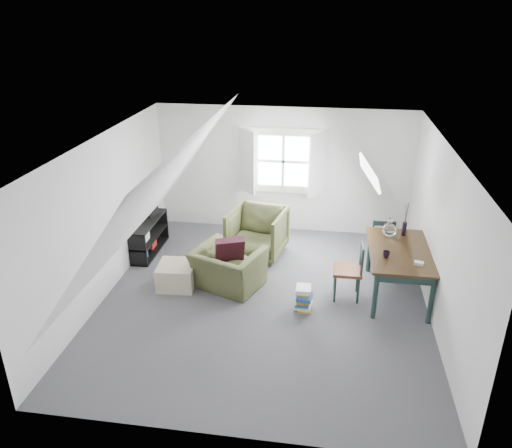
% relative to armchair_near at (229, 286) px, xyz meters
% --- Properties ---
extents(floor, '(5.50, 5.50, 0.00)m').
position_rel_armchair_near_xyz_m(floor, '(0.63, -0.31, 0.00)').
color(floor, '#4B4A4F').
rests_on(floor, ground).
extents(ceiling, '(5.50, 5.50, 0.00)m').
position_rel_armchair_near_xyz_m(ceiling, '(0.63, -0.31, 2.50)').
color(ceiling, white).
rests_on(ceiling, wall_back).
extents(wall_back, '(5.00, 0.00, 5.00)m').
position_rel_armchair_near_xyz_m(wall_back, '(0.63, 2.44, 1.25)').
color(wall_back, silver).
rests_on(wall_back, ground).
extents(wall_front, '(5.00, 0.00, 5.00)m').
position_rel_armchair_near_xyz_m(wall_front, '(0.63, -3.06, 1.25)').
color(wall_front, silver).
rests_on(wall_front, ground).
extents(wall_left, '(0.00, 5.50, 5.50)m').
position_rel_armchair_near_xyz_m(wall_left, '(-1.87, -0.31, 1.25)').
color(wall_left, silver).
rests_on(wall_left, ground).
extents(wall_right, '(0.00, 5.50, 5.50)m').
position_rel_armchair_near_xyz_m(wall_right, '(3.13, -0.31, 1.25)').
color(wall_right, silver).
rests_on(wall_right, ground).
extents(slope_left, '(3.19, 5.50, 4.48)m').
position_rel_armchair_near_xyz_m(slope_left, '(-0.92, -0.31, 1.78)').
color(slope_left, white).
rests_on(slope_left, wall_left).
extents(slope_right, '(3.19, 5.50, 4.48)m').
position_rel_armchair_near_xyz_m(slope_right, '(2.18, -0.31, 1.78)').
color(slope_right, white).
rests_on(slope_right, wall_right).
extents(dormer_window, '(1.71, 0.35, 1.30)m').
position_rel_armchair_near_xyz_m(dormer_window, '(0.63, 2.37, 1.45)').
color(dormer_window, white).
rests_on(dormer_window, wall_back).
extents(skylight, '(0.35, 0.75, 0.47)m').
position_rel_armchair_near_xyz_m(skylight, '(2.18, 0.99, 1.75)').
color(skylight, white).
rests_on(skylight, slope_right).
extents(armchair_near, '(1.29, 1.21, 0.67)m').
position_rel_armchair_near_xyz_m(armchair_near, '(0.00, 0.00, 0.00)').
color(armchair_near, '#424727').
rests_on(armchair_near, floor).
extents(armchair_far, '(1.12, 1.14, 0.89)m').
position_rel_armchair_near_xyz_m(armchair_far, '(0.30, 1.21, 0.00)').
color(armchair_far, '#424727').
rests_on(armchair_far, floor).
extents(throw_pillow, '(0.54, 0.42, 0.49)m').
position_rel_armchair_near_xyz_m(throw_pillow, '(0.00, 0.15, 0.58)').
color(throw_pillow, '#340E1B').
rests_on(throw_pillow, armchair_near).
extents(ottoman, '(0.63, 0.63, 0.39)m').
position_rel_armchair_near_xyz_m(ottoman, '(-0.84, -0.10, 0.20)').
color(ottoman, '#B7A88E').
rests_on(ottoman, floor).
extents(dining_table, '(0.96, 1.60, 0.80)m').
position_rel_armchair_near_xyz_m(dining_table, '(2.69, 0.15, 0.69)').
color(dining_table, '#32200F').
rests_on(dining_table, floor).
extents(demijohn, '(0.23, 0.23, 0.32)m').
position_rel_armchair_near_xyz_m(demijohn, '(2.54, 0.60, 0.93)').
color(demijohn, silver).
rests_on(demijohn, dining_table).
extents(vase_twigs, '(0.07, 0.08, 0.57)m').
position_rel_armchair_near_xyz_m(vase_twigs, '(2.79, 0.70, 0.93)').
color(vase_twigs, black).
rests_on(vase_twigs, dining_table).
extents(cup, '(0.13, 0.13, 0.10)m').
position_rel_armchair_near_xyz_m(cup, '(2.44, -0.15, 0.80)').
color(cup, black).
rests_on(cup, dining_table).
extents(paper_box, '(0.15, 0.11, 0.04)m').
position_rel_armchair_near_xyz_m(paper_box, '(2.89, -0.30, 0.82)').
color(paper_box, white).
rests_on(paper_box, dining_table).
extents(dining_chair_far, '(0.43, 0.43, 0.92)m').
position_rel_armchair_near_xyz_m(dining_chair_far, '(2.51, 1.14, 0.48)').
color(dining_chair_far, brown).
rests_on(dining_chair_far, floor).
extents(dining_chair_near, '(0.44, 0.44, 0.94)m').
position_rel_armchair_near_xyz_m(dining_chair_near, '(1.94, -0.02, 0.49)').
color(dining_chair_near, brown).
rests_on(dining_chair_near, floor).
extents(media_shelf, '(0.41, 1.23, 0.63)m').
position_rel_armchair_near_xyz_m(media_shelf, '(-1.75, 0.99, 0.28)').
color(media_shelf, black).
rests_on(media_shelf, floor).
extents(electronics_box, '(0.27, 0.32, 0.22)m').
position_rel_armchair_near_xyz_m(electronics_box, '(-1.75, 1.28, 0.72)').
color(electronics_box, black).
rests_on(electronics_box, media_shelf).
extents(magazine_stack, '(0.28, 0.34, 0.38)m').
position_rel_armchair_near_xyz_m(magazine_stack, '(1.26, -0.49, 0.19)').
color(magazine_stack, '#B29933').
rests_on(magazine_stack, floor).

